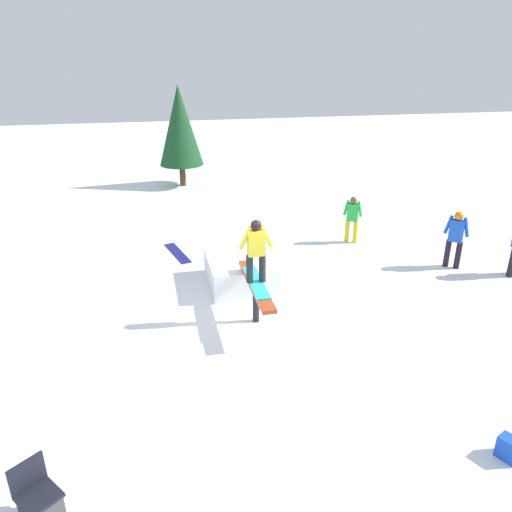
{
  "coord_description": "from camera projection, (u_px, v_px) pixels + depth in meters",
  "views": [
    {
      "loc": [
        8.97,
        -1.8,
        5.41
      ],
      "look_at": [
        0.0,
        0.0,
        1.5
      ],
      "focal_mm": 35.0,
      "sensor_mm": 36.0,
      "label": 1
    }
  ],
  "objects": [
    {
      "name": "snow_kicker_ramp",
      "position": [
        240.0,
        272.0,
        12.02
      ],
      "size": [
        1.83,
        1.54,
        0.67
      ],
      "primitive_type": "cube",
      "rotation": [
        0.0,
        0.0,
        0.02
      ],
      "color": "white",
      "rests_on": "ground"
    },
    {
      "name": "main_rider_on_rail",
      "position": [
        256.0,
        253.0,
        9.93
      ],
      "size": [
        1.51,
        0.7,
        1.36
      ],
      "rotation": [
        0.0,
        0.0,
        0.01
      ],
      "color": "#2BBFC4",
      "rests_on": "rail_feature"
    },
    {
      "name": "ground_plane",
      "position": [
        256.0,
        321.0,
        10.54
      ],
      "size": [
        60.0,
        60.0,
        0.0
      ],
      "primitive_type": "plane",
      "color": "white"
    },
    {
      "name": "folding_chair",
      "position": [
        37.0,
        497.0,
        5.96
      ],
      "size": [
        0.62,
        0.62,
        0.88
      ],
      "rotation": [
        0.0,
        0.0,
        2.25
      ],
      "color": "#3F3F44",
      "rests_on": "ground"
    },
    {
      "name": "backpack_on_snow",
      "position": [
        509.0,
        449.0,
        7.0
      ],
      "size": [
        0.37,
        0.33,
        0.34
      ],
      "primitive_type": "cube",
      "rotation": [
        0.0,
        0.0,
        3.6
      ],
      "color": "blue",
      "rests_on": "ground"
    },
    {
      "name": "rail_feature",
      "position": [
        256.0,
        289.0,
        10.25
      ],
      "size": [
        2.36,
        0.33,
        0.9
      ],
      "rotation": [
        0.0,
        0.0,
        0.02
      ],
      "color": "black",
      "rests_on": "ground"
    },
    {
      "name": "loose_snowboard_navy",
      "position": [
        178.0,
        253.0,
        13.92
      ],
      "size": [
        1.57,
        0.69,
        0.02
      ],
      "primitive_type": "cube",
      "rotation": [
        0.0,
        0.0,
        0.27
      ],
      "color": "navy",
      "rests_on": "ground"
    },
    {
      "name": "bystander_green",
      "position": [
        352.0,
        217.0,
        14.42
      ],
      "size": [
        0.33,
        0.52,
        1.38
      ],
      "rotation": [
        0.0,
        0.0,
        1.07
      ],
      "color": "gold",
      "rests_on": "ground"
    },
    {
      "name": "pine_tree_near",
      "position": [
        180.0,
        126.0,
        19.63
      ],
      "size": [
        1.75,
        1.75,
        3.97
      ],
      "color": "#4C331E",
      "rests_on": "ground"
    },
    {
      "name": "bystander_blue",
      "position": [
        456.0,
        237.0,
        12.74
      ],
      "size": [
        0.47,
        0.53,
        1.52
      ],
      "rotation": [
        0.0,
        0.0,
        0.86
      ],
      "color": "black",
      "rests_on": "ground"
    }
  ]
}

